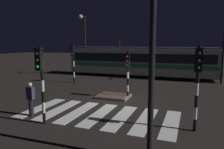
% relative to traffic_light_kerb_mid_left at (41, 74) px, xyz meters
% --- Properties ---
extents(ground_plane, '(120.00, 120.00, 0.00)m').
position_rel_traffic_light_kerb_mid_left_xyz_m(ground_plane, '(1.83, 4.64, -2.31)').
color(ground_plane, black).
extents(rail_near, '(80.00, 0.12, 0.03)m').
position_rel_traffic_light_kerb_mid_left_xyz_m(rail_near, '(1.83, 14.41, -2.30)').
color(rail_near, '#59595E').
rests_on(rail_near, ground).
extents(rail_far, '(80.00, 0.12, 0.03)m').
position_rel_traffic_light_kerb_mid_left_xyz_m(rail_far, '(1.83, 15.84, -2.30)').
color(rail_far, '#59595E').
rests_on(rail_far, ground).
extents(crosswalk_zebra, '(7.87, 3.78, 0.02)m').
position_rel_traffic_light_kerb_mid_left_xyz_m(crosswalk_zebra, '(1.83, 2.07, -2.30)').
color(crosswalk_zebra, silver).
rests_on(crosswalk_zebra, ground).
extents(traffic_island, '(2.08, 1.70, 0.18)m').
position_rel_traffic_light_kerb_mid_left_xyz_m(traffic_island, '(1.33, 5.66, -2.23)').
color(traffic_island, slate).
rests_on(traffic_island, ground).
extents(traffic_light_kerb_mid_left, '(0.36, 0.42, 3.51)m').
position_rel_traffic_light_kerb_mid_left_xyz_m(traffic_light_kerb_mid_left, '(0.00, 0.00, 0.00)').
color(traffic_light_kerb_mid_left, black).
rests_on(traffic_light_kerb_mid_left, ground).
extents(traffic_light_corner_far_left, '(0.36, 0.42, 3.58)m').
position_rel_traffic_light_kerb_mid_left_xyz_m(traffic_light_corner_far_left, '(-4.00, 9.40, 0.05)').
color(traffic_light_corner_far_left, black).
rests_on(traffic_light_corner_far_left, ground).
extents(traffic_light_corner_near_right, '(0.36, 0.42, 3.55)m').
position_rel_traffic_light_kerb_mid_left_xyz_m(traffic_light_corner_near_right, '(6.40, 1.52, 0.03)').
color(traffic_light_corner_near_right, black).
rests_on(traffic_light_corner_near_right, ground).
extents(traffic_light_median_centre, '(0.36, 0.42, 3.10)m').
position_rel_traffic_light_kerb_mid_left_xyz_m(traffic_light_median_centre, '(2.25, 5.77, -0.27)').
color(traffic_light_median_centre, black).
rests_on(traffic_light_median_centre, ground).
extents(street_lamp_trackside_left, '(0.44, 1.21, 6.68)m').
position_rel_traffic_light_kerb_mid_left_xyz_m(street_lamp_trackside_left, '(-5.20, 13.79, 1.96)').
color(street_lamp_trackside_left, black).
rests_on(street_lamp_trackside_left, ground).
extents(street_lamp_near_kerb, '(0.44, 1.21, 7.24)m').
position_rel_traffic_light_kerb_mid_left_xyz_m(street_lamp_near_kerb, '(5.08, -1.62, 2.27)').
color(street_lamp_near_kerb, black).
rests_on(street_lamp_near_kerb, ground).
extents(tram, '(15.89, 2.58, 4.15)m').
position_rel_traffic_light_kerb_mid_left_xyz_m(tram, '(0.91, 15.12, -0.57)').
color(tram, silver).
rests_on(tram, ground).
extents(pedestrian_waiting_at_kerb, '(0.36, 0.24, 1.71)m').
position_rel_traffic_light_kerb_mid_left_xyz_m(pedestrian_waiting_at_kerb, '(-1.28, 0.72, -1.44)').
color(pedestrian_waiting_at_kerb, black).
rests_on(pedestrian_waiting_at_kerb, ground).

